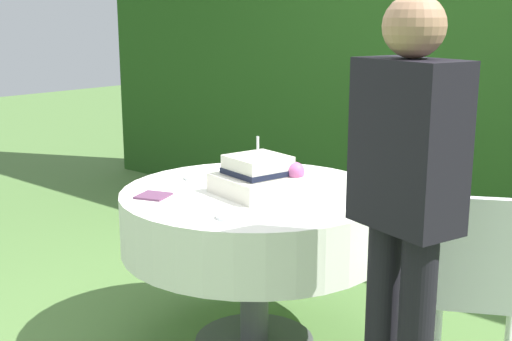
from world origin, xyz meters
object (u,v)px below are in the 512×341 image
at_px(garden_chair, 482,279).
at_px(serving_plate_far, 233,167).
at_px(cake_table, 254,220).
at_px(serving_plate_left, 274,172).
at_px(serving_plate_near, 197,178).
at_px(napkin_stack, 153,196).
at_px(wedding_cake, 259,177).
at_px(standing_person, 405,204).
at_px(serving_plate_right, 232,216).

bearing_deg(garden_chair, serving_plate_far, 176.62).
relative_size(cake_table, serving_plate_left, 10.62).
relative_size(cake_table, serving_plate_near, 10.09).
bearing_deg(serving_plate_left, garden_chair, -7.24).
xyz_separation_m(cake_table, napkin_stack, (-0.27, -0.37, 0.15)).
relative_size(wedding_cake, serving_plate_far, 3.28).
height_order(garden_chair, standing_person, standing_person).
bearing_deg(serving_plate_right, cake_table, 118.92).
relative_size(napkin_stack, garden_chair, 0.15).
bearing_deg(serving_plate_far, cake_table, -34.81).
distance_m(serving_plate_left, serving_plate_right, 0.79).
distance_m(cake_table, napkin_stack, 0.48).
height_order(wedding_cake, napkin_stack, wedding_cake).
height_order(serving_plate_right, napkin_stack, serving_plate_right).
distance_m(wedding_cake, garden_chair, 1.02).
xyz_separation_m(cake_table, serving_plate_near, (-0.36, -0.02, 0.15)).
height_order(serving_plate_near, serving_plate_far, same).
distance_m(serving_plate_far, serving_plate_right, 0.87).
distance_m(cake_table, garden_chair, 1.03).
bearing_deg(serving_plate_near, serving_plate_left, 59.88).
relative_size(serving_plate_far, garden_chair, 0.13).
distance_m(serving_plate_near, serving_plate_far, 0.28).
relative_size(serving_plate_left, garden_chair, 0.13).
bearing_deg(cake_table, garden_chair, 10.30).
relative_size(serving_plate_far, standing_person, 0.07).
relative_size(serving_plate_far, napkin_stack, 0.92).
distance_m(wedding_cake, serving_plate_left, 0.42).
bearing_deg(standing_person, wedding_cake, 162.60).
bearing_deg(serving_plate_left, serving_plate_far, -163.52).
distance_m(serving_plate_far, standing_person, 1.42).
bearing_deg(wedding_cake, cake_table, 153.74).
height_order(serving_plate_right, garden_chair, garden_chair).
distance_m(serving_plate_right, garden_chair, 1.00).
bearing_deg(wedding_cake, serving_plate_right, -65.78).
distance_m(cake_table, serving_plate_far, 0.49).
relative_size(wedding_cake, standing_person, 0.24).
distance_m(serving_plate_right, standing_person, 0.73).
xyz_separation_m(serving_plate_left, garden_chair, (1.16, -0.15, -0.22)).
relative_size(wedding_cake, napkin_stack, 3.02).
bearing_deg(serving_plate_left, napkin_stack, -98.78).
xyz_separation_m(napkin_stack, garden_chair, (1.27, 0.55, -0.22)).
relative_size(serving_plate_far, serving_plate_right, 0.95).
bearing_deg(napkin_stack, wedding_cake, 47.60).
distance_m(wedding_cake, serving_plate_near, 0.41).
height_order(wedding_cake, serving_plate_near, wedding_cake).
relative_size(wedding_cake, garden_chair, 0.44).
bearing_deg(serving_plate_far, napkin_stack, -79.71).
relative_size(cake_table, standing_person, 0.76).
relative_size(cake_table, napkin_stack, 9.39).
bearing_deg(serving_plate_right, wedding_cake, 114.22).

